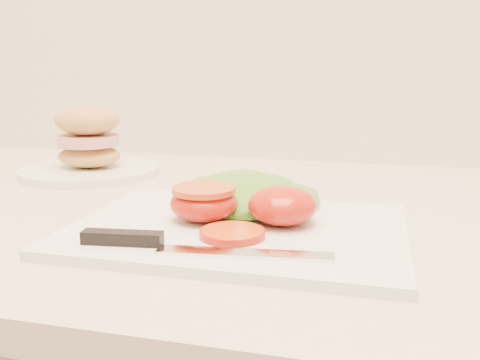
# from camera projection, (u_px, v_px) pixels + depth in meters

# --- Properties ---
(cutting_board) EXTENTS (0.34, 0.24, 0.01)m
(cutting_board) POSITION_uv_depth(u_px,v_px,m) (238.00, 230.00, 0.54)
(cutting_board) COLOR white
(cutting_board) RESTS_ON counter
(tomato_half_dome) EXTENTS (0.07, 0.07, 0.04)m
(tomato_half_dome) POSITION_uv_depth(u_px,v_px,m) (282.00, 205.00, 0.54)
(tomato_half_dome) COLOR red
(tomato_half_dome) RESTS_ON cutting_board
(tomato_half_cut) EXTENTS (0.07, 0.07, 0.04)m
(tomato_half_cut) POSITION_uv_depth(u_px,v_px,m) (204.00, 202.00, 0.56)
(tomato_half_cut) COLOR red
(tomato_half_cut) RESTS_ON cutting_board
(tomato_slice_0) EXTENTS (0.06, 0.06, 0.01)m
(tomato_slice_0) POSITION_uv_depth(u_px,v_px,m) (232.00, 233.00, 0.51)
(tomato_slice_0) COLOR #DD4A17
(tomato_slice_0) RESTS_ON cutting_board
(lettuce_leaf_0) EXTENTS (0.20, 0.19, 0.03)m
(lettuce_leaf_0) POSITION_uv_depth(u_px,v_px,m) (241.00, 194.00, 0.61)
(lettuce_leaf_0) COLOR #539A28
(lettuce_leaf_0) RESTS_ON cutting_board
(lettuce_leaf_1) EXTENTS (0.13, 0.13, 0.02)m
(lettuce_leaf_1) POSITION_uv_depth(u_px,v_px,m) (278.00, 198.00, 0.60)
(lettuce_leaf_1) COLOR #539A28
(lettuce_leaf_1) RESTS_ON cutting_board
(knife) EXTENTS (0.23, 0.04, 0.01)m
(knife) POSITION_uv_depth(u_px,v_px,m) (169.00, 244.00, 0.47)
(knife) COLOR silver
(knife) RESTS_ON cutting_board
(sandwich_plate) EXTENTS (0.21, 0.21, 0.11)m
(sandwich_plate) POSITION_uv_depth(u_px,v_px,m) (89.00, 151.00, 0.83)
(sandwich_plate) COLOR white
(sandwich_plate) RESTS_ON counter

